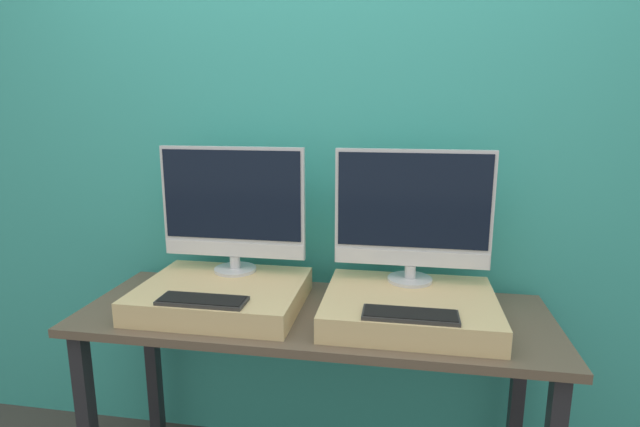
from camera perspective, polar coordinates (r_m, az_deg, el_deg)
name	(u,v)px	position (r m, az deg, el deg)	size (l,w,h in m)	color
wall_back	(330,154)	(2.02, 1.10, 6.84)	(8.00, 0.04, 2.60)	teal
workbench	(314,336)	(1.84, -0.75, -13.78)	(1.65, 0.59, 0.78)	brown
wooden_riser_left	(222,295)	(1.86, -11.10, -9.11)	(0.57, 0.48, 0.08)	#D6B77F
monitor_left	(233,206)	(1.91, -9.94, 0.80)	(0.55, 0.16, 0.48)	silver
keyboard_left	(202,300)	(1.70, -13.30, -9.64)	(0.29, 0.10, 0.01)	#2D2D2D
wooden_riser_right	(409,307)	(1.75, 10.18, -10.51)	(0.57, 0.48, 0.08)	#D6B77F
monitor_right	(412,213)	(1.80, 10.53, 0.07)	(0.55, 0.16, 0.48)	silver
keyboard_right	(410,315)	(1.57, 10.27, -11.31)	(0.29, 0.10, 0.01)	#2D2D2D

